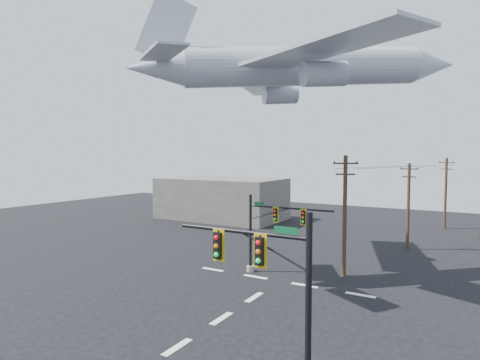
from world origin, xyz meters
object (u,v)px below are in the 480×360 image
Objects in this scene: signal_mast_near at (277,295)px; signal_mast_far at (267,231)px; utility_pole_c at (446,192)px; airliner at (303,67)px; utility_pole_b at (408,204)px; utility_pole_a at (345,213)px.

signal_mast_far is (-7.29, 13.86, -0.45)m from signal_mast_near.
utility_pole_c is (10.95, 29.43, 1.34)m from signal_mast_far.
airliner is at bearing 36.68° from signal_mast_far.
utility_pole_b is at bearing 21.90° from airliner.
utility_pole_c is 31.29m from airliner.
signal_mast_far is at bearing -170.89° from utility_pole_a.
utility_pole_c is at bearing 69.59° from signal_mast_far.
utility_pole_a is at bearing -25.64° from airliner.
utility_pole_a is 1.04× the size of utility_pole_c.
airliner is at bearing -179.83° from utility_pole_a.
utility_pole_b is 14.95m from utility_pole_c.
utility_pole_c is at bearing 85.17° from signal_mast_near.
utility_pole_a reaches higher than signal_mast_far.
utility_pole_c is (5.57, 26.80, -0.16)m from utility_pole_a.
signal_mast_far is 6.17m from utility_pole_a.
airliner is at bearing -93.71° from utility_pole_c.
utility_pole_c is at bearing 88.66° from utility_pole_b.
utility_pole_c is 0.40× the size of airliner.
utility_pole_b is 0.38× the size of airliner.
airliner is at bearing 108.08° from signal_mast_near.
utility_pole_a is 12.45m from utility_pole_b.
airliner reaches higher than utility_pole_b.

